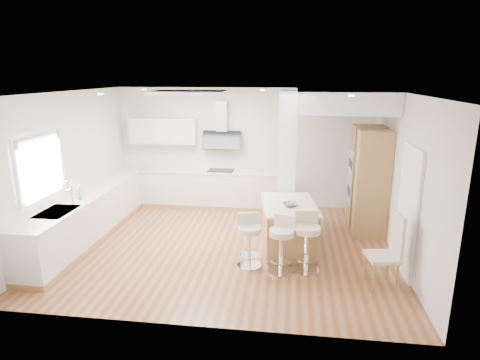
% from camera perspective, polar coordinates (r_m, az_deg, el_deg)
% --- Properties ---
extents(ground, '(6.00, 6.00, 0.00)m').
position_cam_1_polar(ground, '(7.59, -1.80, -9.28)').
color(ground, '#9C613A').
rests_on(ground, ground).
extents(ceiling, '(6.00, 5.00, 0.02)m').
position_cam_1_polar(ceiling, '(7.59, -1.80, -9.28)').
color(ceiling, white).
rests_on(ceiling, ground).
extents(wall_back, '(6.00, 0.04, 2.80)m').
position_cam_1_polar(wall_back, '(9.56, 0.52, 4.59)').
color(wall_back, silver).
rests_on(wall_back, ground).
extents(wall_left, '(0.04, 5.00, 2.80)m').
position_cam_1_polar(wall_left, '(8.16, -23.17, 1.60)').
color(wall_left, silver).
rests_on(wall_left, ground).
extents(wall_right, '(0.04, 5.00, 2.80)m').
position_cam_1_polar(wall_right, '(7.29, 22.07, 0.23)').
color(wall_right, silver).
rests_on(wall_right, ground).
extents(skylight, '(4.10, 2.10, 0.06)m').
position_cam_1_polar(skylight, '(7.69, -7.21, 12.26)').
color(skylight, white).
rests_on(skylight, ground).
extents(window_left, '(0.06, 1.28, 1.07)m').
position_cam_1_polar(window_left, '(7.34, -26.58, 2.20)').
color(window_left, white).
rests_on(window_left, ground).
extents(doorway_right, '(0.05, 1.00, 2.10)m').
position_cam_1_polar(doorway_right, '(6.84, 22.74, -4.27)').
color(doorway_right, '#4B433B').
rests_on(doorway_right, ground).
extents(counter_left, '(0.63, 4.50, 1.35)m').
position_cam_1_polar(counter_left, '(8.46, -19.99, -4.29)').
color(counter_left, '#AE844A').
rests_on(counter_left, ground).
extents(counter_back, '(3.62, 0.63, 2.50)m').
position_cam_1_polar(counter_back, '(9.59, -5.12, 0.26)').
color(counter_back, '#AE844A').
rests_on(counter_back, ground).
extents(pillar, '(0.35, 0.35, 2.80)m').
position_cam_1_polar(pillar, '(7.97, 6.69, 2.41)').
color(pillar, white).
rests_on(pillar, ground).
extents(soffit, '(1.78, 2.20, 0.40)m').
position_cam_1_polar(soffit, '(8.31, 14.39, 10.93)').
color(soffit, white).
rests_on(soffit, ground).
extents(oven_column, '(0.63, 1.21, 2.10)m').
position_cam_1_polar(oven_column, '(8.47, 17.72, 0.10)').
color(oven_column, '#AE844A').
rests_on(oven_column, ground).
extents(peninsula, '(1.12, 1.53, 0.93)m').
position_cam_1_polar(peninsula, '(7.37, 6.85, -6.49)').
color(peninsula, '#AE844A').
rests_on(peninsula, ground).
extents(bar_stool_a, '(0.51, 0.51, 0.89)m').
position_cam_1_polar(bar_stool_a, '(6.64, 1.29, -8.22)').
color(bar_stool_a, silver).
rests_on(bar_stool_a, ground).
extents(bar_stool_b, '(0.53, 0.53, 0.93)m').
position_cam_1_polar(bar_stool_b, '(6.48, 5.96, -8.71)').
color(bar_stool_b, silver).
rests_on(bar_stool_b, ground).
extents(bar_stool_c, '(0.48, 0.48, 0.98)m').
position_cam_1_polar(bar_stool_c, '(6.56, 9.47, -8.24)').
color(bar_stool_c, silver).
rests_on(bar_stool_c, ground).
extents(dining_chair, '(0.51, 0.51, 1.14)m').
position_cam_1_polar(dining_chair, '(6.42, 20.51, -9.02)').
color(dining_chair, beige).
rests_on(dining_chair, ground).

